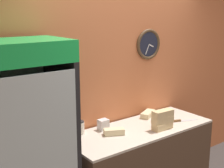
{
  "coord_description": "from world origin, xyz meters",
  "views": [
    {
      "loc": [
        -2.26,
        -1.56,
        2.21
      ],
      "look_at": [
        -0.42,
        0.86,
        1.49
      ],
      "focal_mm": 50.0,
      "sensor_mm": 36.0,
      "label": 1
    }
  ],
  "objects": [
    {
      "name": "napkin_dispenser",
      "position": [
        -0.37,
        1.1,
        0.97
      ],
      "size": [
        0.11,
        0.09,
        0.12
      ],
      "color": "silver",
      "rests_on": "prep_counter"
    },
    {
      "name": "chefs_knife",
      "position": [
        0.54,
        0.75,
        0.92
      ],
      "size": [
        0.32,
        0.14,
        0.02
      ],
      "color": "silver",
      "rests_on": "prep_counter"
    },
    {
      "name": "sandwich_flat_right",
      "position": [
        -0.36,
        0.91,
        0.94
      ],
      "size": [
        0.24,
        0.18,
        0.07
      ],
      "color": "beige",
      "rests_on": "prep_counter"
    },
    {
      "name": "prep_counter",
      "position": [
        0.0,
        0.89,
        0.46
      ],
      "size": [
        1.75,
        0.68,
        0.91
      ],
      "color": "#4C3828",
      "rests_on": "ground_plane"
    },
    {
      "name": "sandwich_stack_middle",
      "position": [
        0.17,
        0.71,
        1.02
      ],
      "size": [
        0.25,
        0.13,
        0.07
      ],
      "color": "tan",
      "rests_on": "sandwich_stack_bottom"
    },
    {
      "name": "sandwich_flat_left",
      "position": [
        0.34,
        1.12,
        0.94
      ],
      "size": [
        0.27,
        0.2,
        0.06
      ],
      "color": "beige",
      "rests_on": "prep_counter"
    },
    {
      "name": "wall_back",
      "position": [
        0.0,
        1.28,
        1.35
      ],
      "size": [
        5.2,
        0.1,
        2.7
      ],
      "color": "#D17547",
      "rests_on": "ground_plane"
    },
    {
      "name": "beverage_cooler",
      "position": [
        -1.36,
        0.95,
        1.08
      ],
      "size": [
        0.79,
        0.65,
        1.98
      ],
      "color": "black",
      "rests_on": "ground_plane"
    },
    {
      "name": "sandwich_stack_bottom",
      "position": [
        0.17,
        0.71,
        0.95
      ],
      "size": [
        0.24,
        0.1,
        0.07
      ],
      "color": "tan",
      "rests_on": "prep_counter"
    },
    {
      "name": "sandwich_stack_top",
      "position": [
        0.17,
        0.71,
        1.1
      ],
      "size": [
        0.25,
        0.12,
        0.07
      ],
      "color": "tan",
      "rests_on": "sandwich_stack_middle"
    },
    {
      "name": "condiment_jar",
      "position": [
        -0.63,
        1.16,
        0.98
      ],
      "size": [
        0.1,
        0.1,
        0.15
      ],
      "color": "silver",
      "rests_on": "prep_counter"
    }
  ]
}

